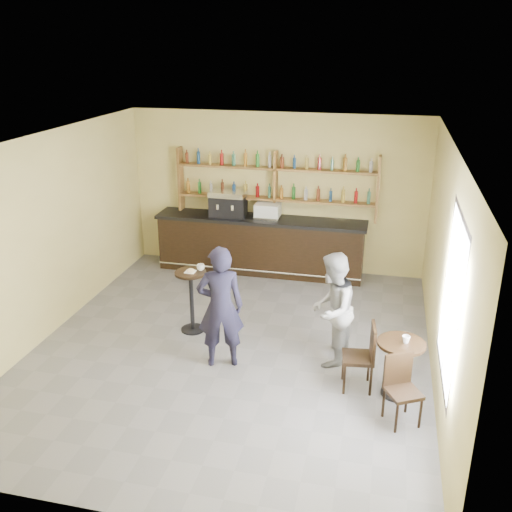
% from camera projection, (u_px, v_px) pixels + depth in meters
% --- Properties ---
extents(floor, '(7.00, 7.00, 0.00)m').
position_uv_depth(floor, '(232.00, 347.00, 8.92)').
color(floor, slate).
rests_on(floor, ground).
extents(ceiling, '(7.00, 7.00, 0.00)m').
position_uv_depth(ceiling, '(228.00, 142.00, 7.77)').
color(ceiling, white).
rests_on(ceiling, wall_back).
extents(wall_back, '(7.00, 0.00, 7.00)m').
position_uv_depth(wall_back, '(277.00, 193.00, 11.53)').
color(wall_back, '#D4C578').
rests_on(wall_back, floor).
extents(wall_front, '(7.00, 0.00, 7.00)m').
position_uv_depth(wall_front, '(127.00, 384.00, 5.16)').
color(wall_front, '#D4C578').
rests_on(wall_front, floor).
extents(wall_left, '(0.00, 7.00, 7.00)m').
position_uv_depth(wall_left, '(47.00, 236.00, 8.98)').
color(wall_left, '#D4C578').
rests_on(wall_left, floor).
extents(wall_right, '(0.00, 7.00, 7.00)m').
position_uv_depth(wall_right, '(444.00, 269.00, 7.71)').
color(wall_right, '#D4C578').
rests_on(wall_right, floor).
extents(window_pane, '(0.00, 2.00, 2.00)m').
position_uv_depth(window_pane, '(452.00, 300.00, 6.58)').
color(window_pane, white).
rests_on(window_pane, wall_right).
extents(window_frame, '(0.04, 1.70, 2.10)m').
position_uv_depth(window_frame, '(451.00, 300.00, 6.59)').
color(window_frame, black).
rests_on(window_frame, wall_right).
extents(shelf_unit, '(4.00, 0.26, 1.40)m').
position_uv_depth(shelf_unit, '(276.00, 184.00, 11.33)').
color(shelf_unit, brown).
rests_on(shelf_unit, wall_back).
extents(liquor_bottles, '(3.68, 0.10, 1.00)m').
position_uv_depth(liquor_bottles, '(276.00, 176.00, 11.27)').
color(liquor_bottles, '#8C5919').
rests_on(liquor_bottles, shelf_unit).
extents(bar_counter, '(4.25, 0.83, 1.15)m').
position_uv_depth(bar_counter, '(260.00, 245.00, 11.63)').
color(bar_counter, black).
rests_on(bar_counter, floor).
extents(espresso_machine, '(0.74, 0.50, 0.51)m').
position_uv_depth(espresso_machine, '(228.00, 203.00, 11.48)').
color(espresso_machine, black).
rests_on(espresso_machine, bar_counter).
extents(pastry_case, '(0.55, 0.46, 0.30)m').
position_uv_depth(pastry_case, '(268.00, 211.00, 11.34)').
color(pastry_case, silver).
rests_on(pastry_case, bar_counter).
extents(pedestal_table, '(0.66, 0.66, 1.05)m').
position_uv_depth(pedestal_table, '(192.00, 301.00, 9.26)').
color(pedestal_table, black).
rests_on(pedestal_table, floor).
extents(napkin, '(0.17, 0.17, 0.00)m').
position_uv_depth(napkin, '(190.00, 272.00, 9.07)').
color(napkin, white).
rests_on(napkin, pedestal_table).
extents(donut, '(0.16, 0.16, 0.04)m').
position_uv_depth(donut, '(191.00, 271.00, 9.05)').
color(donut, tan).
rests_on(donut, napkin).
extents(cup_pedestal, '(0.15, 0.15, 0.10)m').
position_uv_depth(cup_pedestal, '(201.00, 267.00, 9.11)').
color(cup_pedestal, white).
rests_on(cup_pedestal, pedestal_table).
extents(man_main, '(0.78, 0.63, 1.85)m').
position_uv_depth(man_main, '(220.00, 307.00, 8.16)').
color(man_main, black).
rests_on(man_main, floor).
extents(cafe_table, '(0.64, 0.64, 0.80)m').
position_uv_depth(cafe_table, '(399.00, 369.00, 7.60)').
color(cafe_table, black).
rests_on(cafe_table, floor).
extents(cup_cafe, '(0.11, 0.11, 0.10)m').
position_uv_depth(cup_cafe, '(406.00, 339.00, 7.43)').
color(cup_cafe, white).
rests_on(cup_cafe, cafe_table).
extents(chair_west, '(0.46, 0.46, 0.96)m').
position_uv_depth(chair_west, '(358.00, 357.00, 7.74)').
color(chair_west, black).
rests_on(chair_west, floor).
extents(chair_south, '(0.53, 0.53, 0.89)m').
position_uv_depth(chair_south, '(403.00, 392.00, 7.03)').
color(chair_south, black).
rests_on(chair_south, floor).
extents(patron_second, '(0.79, 0.93, 1.71)m').
position_uv_depth(patron_second, '(332.00, 309.00, 8.24)').
color(patron_second, gray).
rests_on(patron_second, floor).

